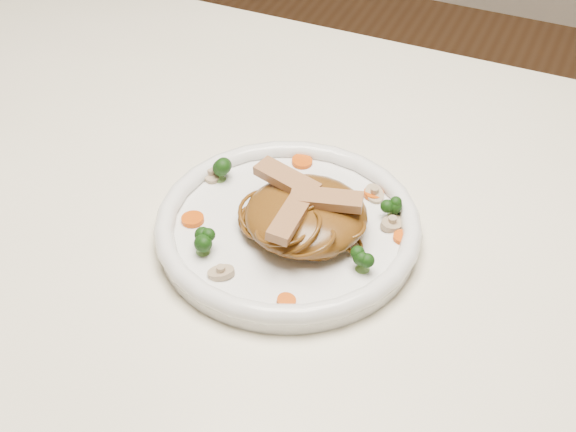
% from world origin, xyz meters
% --- Properties ---
extents(table, '(1.20, 0.80, 0.75)m').
position_xyz_m(table, '(0.00, 0.00, 0.65)').
color(table, white).
rests_on(table, ground).
extents(plate, '(0.28, 0.28, 0.02)m').
position_xyz_m(plate, '(-0.01, -0.02, 0.76)').
color(plate, white).
rests_on(plate, table).
extents(noodle_mound, '(0.16, 0.16, 0.04)m').
position_xyz_m(noodle_mound, '(0.01, -0.01, 0.78)').
color(noodle_mound, brown).
rests_on(noodle_mound, plate).
extents(chicken_a, '(0.07, 0.04, 0.01)m').
position_xyz_m(chicken_a, '(0.03, -0.01, 0.81)').
color(chicken_a, '#B17B53').
rests_on(chicken_a, noodle_mound).
extents(chicken_b, '(0.07, 0.04, 0.01)m').
position_xyz_m(chicken_b, '(-0.02, 0.00, 0.81)').
color(chicken_b, '#B17B53').
rests_on(chicken_b, noodle_mound).
extents(chicken_c, '(0.02, 0.07, 0.01)m').
position_xyz_m(chicken_c, '(0.00, -0.05, 0.81)').
color(chicken_c, '#B17B53').
rests_on(chicken_c, noodle_mound).
extents(broccoli_0, '(0.02, 0.02, 0.03)m').
position_xyz_m(broccoli_0, '(0.08, 0.04, 0.78)').
color(broccoli_0, '#123A0C').
rests_on(broccoli_0, plate).
extents(broccoli_1, '(0.03, 0.03, 0.03)m').
position_xyz_m(broccoli_1, '(-0.11, 0.02, 0.78)').
color(broccoli_1, '#123A0C').
rests_on(broccoli_1, plate).
extents(broccoli_2, '(0.03, 0.03, 0.03)m').
position_xyz_m(broccoli_2, '(-0.07, -0.08, 0.78)').
color(broccoli_2, '#123A0C').
rests_on(broccoli_2, plate).
extents(broccoli_3, '(0.03, 0.03, 0.03)m').
position_xyz_m(broccoli_3, '(0.08, -0.05, 0.78)').
color(broccoli_3, '#123A0C').
rests_on(broccoli_3, plate).
extents(carrot_0, '(0.03, 0.03, 0.00)m').
position_xyz_m(carrot_0, '(0.05, 0.06, 0.77)').
color(carrot_0, '#CF4507').
rests_on(carrot_0, plate).
extents(carrot_1, '(0.03, 0.03, 0.00)m').
position_xyz_m(carrot_1, '(-0.10, -0.05, 0.77)').
color(carrot_1, '#CF4507').
rests_on(carrot_1, plate).
extents(carrot_2, '(0.02, 0.02, 0.00)m').
position_xyz_m(carrot_2, '(0.10, 0.01, 0.77)').
color(carrot_2, '#CF4507').
rests_on(carrot_2, plate).
extents(carrot_3, '(0.02, 0.02, 0.00)m').
position_xyz_m(carrot_3, '(-0.04, 0.08, 0.77)').
color(carrot_3, '#CF4507').
rests_on(carrot_3, plate).
extents(carrot_4, '(0.02, 0.02, 0.00)m').
position_xyz_m(carrot_4, '(0.03, -0.11, 0.77)').
color(carrot_4, '#CF4507').
rests_on(carrot_4, plate).
extents(mushroom_0, '(0.04, 0.04, 0.01)m').
position_xyz_m(mushroom_0, '(-0.04, -0.11, 0.77)').
color(mushroom_0, '#BAAA8C').
rests_on(mushroom_0, plate).
extents(mushroom_1, '(0.04, 0.04, 0.01)m').
position_xyz_m(mushroom_1, '(0.08, 0.02, 0.77)').
color(mushroom_1, '#BAAA8C').
rests_on(mushroom_1, plate).
extents(mushroom_2, '(0.03, 0.03, 0.01)m').
position_xyz_m(mushroom_2, '(-0.12, 0.02, 0.77)').
color(mushroom_2, '#BAAA8C').
rests_on(mushroom_2, plate).
extents(mushroom_3, '(0.04, 0.04, 0.01)m').
position_xyz_m(mushroom_3, '(0.05, 0.06, 0.77)').
color(mushroom_3, '#BAAA8C').
rests_on(mushroom_3, plate).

